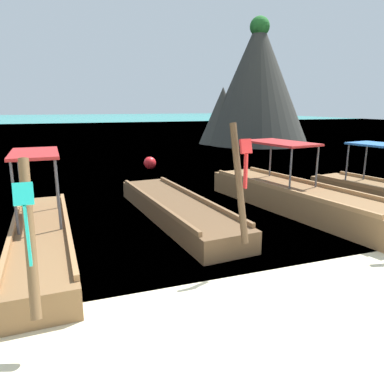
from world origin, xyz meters
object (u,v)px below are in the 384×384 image
at_px(longtail_boat_orange_ribbon, 298,197).
at_px(karst_rock, 254,85).
at_px(longtail_boat_turquoise_ribbon, 41,237).
at_px(longtail_boat_red_ribbon, 176,209).
at_px(mooring_buoy_near, 150,163).

xyz_separation_m(longtail_boat_orange_ribbon, karst_rock, (7.69, 16.28, 3.91)).
bearing_deg(karst_rock, longtail_boat_turquoise_ribbon, -129.65).
xyz_separation_m(longtail_boat_red_ribbon, longtail_boat_orange_ribbon, (3.32, -0.41, 0.12)).
distance_m(longtail_boat_turquoise_ribbon, karst_rock, 22.46).
bearing_deg(longtail_boat_orange_ribbon, mooring_buoy_near, 106.00).
bearing_deg(longtail_boat_turquoise_ribbon, karst_rock, 50.35).
bearing_deg(mooring_buoy_near, longtail_boat_turquoise_ribbon, -116.02).
height_order(longtail_boat_orange_ribbon, mooring_buoy_near, longtail_boat_orange_ribbon).
distance_m(karst_rock, mooring_buoy_near, 13.65).
distance_m(longtail_boat_turquoise_ribbon, mooring_buoy_near, 9.52).
relative_size(longtail_boat_red_ribbon, karst_rock, 0.68).
height_order(karst_rock, mooring_buoy_near, karst_rock).
bearing_deg(mooring_buoy_near, longtail_boat_red_ribbon, -98.31).
height_order(longtail_boat_turquoise_ribbon, longtail_boat_orange_ribbon, longtail_boat_orange_ribbon).
relative_size(longtail_boat_turquoise_ribbon, mooring_buoy_near, 10.70).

